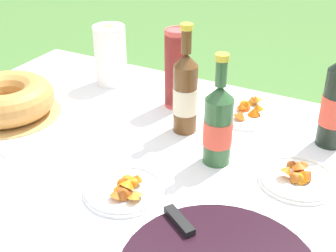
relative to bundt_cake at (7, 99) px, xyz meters
name	(u,v)px	position (x,y,z in m)	size (l,w,h in m)	color
garden_table	(144,183)	(0.51, -0.04, -0.12)	(1.52, 1.13, 0.70)	#A87A47
tablecloth	(143,168)	(0.51, -0.04, -0.07)	(1.53, 1.14, 0.10)	white
bundt_cake	(7,99)	(0.00, 0.00, 0.00)	(0.32, 0.32, 0.11)	tan
cup_stack	(176,69)	(0.43, 0.30, 0.07)	(0.07, 0.07, 0.25)	#E04C47
cider_bottle_green	(218,124)	(0.67, 0.06, 0.06)	(0.07, 0.07, 0.30)	#2D562D
cider_bottle_amber	(185,93)	(0.53, 0.17, 0.07)	(0.07, 0.07, 0.32)	brown
juice_bottle_red	(336,102)	(0.91, 0.29, 0.08)	(0.08, 0.08, 0.34)	black
snack_plate_left	(125,189)	(0.53, -0.17, -0.04)	(0.19, 0.19, 0.06)	white
snack_plate_right	(298,177)	(0.88, 0.07, -0.04)	(0.19, 0.19, 0.06)	white
snack_plate_far	(245,110)	(0.65, 0.35, -0.04)	(0.23, 0.23, 0.06)	white
paper_towel_roll	(110,55)	(0.15, 0.35, 0.05)	(0.11, 0.11, 0.21)	white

